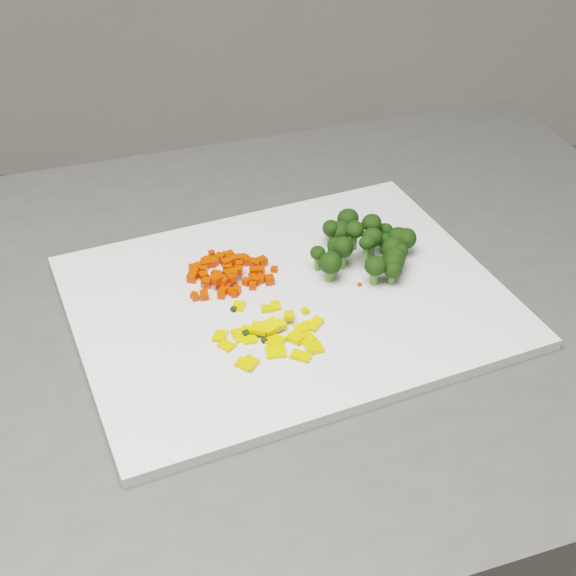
{
  "coord_description": "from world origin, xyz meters",
  "views": [
    {
      "loc": [
        -0.31,
        -0.58,
        1.38
      ],
      "look_at": [
        -0.25,
        0.02,
        0.92
      ],
      "focal_mm": 50.0,
      "sensor_mm": 36.0,
      "label": 1
    }
  ],
  "objects": [
    {
      "name": "counter_block",
      "position": [
        -0.27,
        0.04,
        0.45
      ],
      "size": [
        1.08,
        0.86,
        0.9
      ],
      "primitive_type": "cube",
      "rotation": [
        0.0,
        0.0,
        0.21
      ],
      "color": "#454543",
      "rests_on": "ground"
    },
    {
      "name": "cutting_board",
      "position": [
        -0.25,
        0.02,
        0.91
      ],
      "size": [
        0.48,
        0.42,
        0.01
      ],
      "primitive_type": "cube",
      "rotation": [
        0.0,
        0.0,
        0.3
      ],
      "color": "silver",
      "rests_on": "counter_block"
    },
    {
      "name": "carrot_pile",
      "position": [
        -0.31,
        0.06,
        0.92
      ],
      "size": [
        0.09,
        0.09,
        0.03
      ],
      "primitive_type": null,
      "color": "red",
      "rests_on": "cutting_board"
    },
    {
      "name": "pepper_pile",
      "position": [
        -0.27,
        -0.03,
        0.92
      ],
      "size": [
        0.1,
        0.1,
        0.01
      ],
      "primitive_type": null,
      "color": "#E3B10B",
      "rests_on": "cutting_board"
    },
    {
      "name": "broccoli_pile",
      "position": [
        -0.17,
        0.08,
        0.94
      ],
      "size": [
        0.11,
        0.11,
        0.05
      ],
      "primitive_type": null,
      "color": "black",
      "rests_on": "cutting_board"
    },
    {
      "name": "carrot_cube_0",
      "position": [
        -0.3,
        0.06,
        0.92
      ],
      "size": [
        0.01,
        0.01,
        0.01
      ],
      "primitive_type": "cube",
      "rotation": [
        0.0,
        0.0,
        2.73
      ],
      "color": "red",
      "rests_on": "carrot_pile"
    },
    {
      "name": "carrot_cube_1",
      "position": [
        -0.28,
        0.08,
        0.91
      ],
      "size": [
        0.01,
        0.01,
        0.01
      ],
      "primitive_type": "cube",
      "rotation": [
        0.0,
        0.0,
        1.89
      ],
      "color": "red",
      "rests_on": "carrot_pile"
    },
    {
      "name": "carrot_cube_2",
      "position": [
        -0.29,
        0.09,
        0.92
      ],
      "size": [
        0.01,
        0.01,
        0.01
      ],
      "primitive_type": "cube",
      "rotation": [
        0.0,
        0.0,
        1.41
      ],
      "color": "red",
      "rests_on": "carrot_pile"
    },
    {
      "name": "carrot_cube_3",
      "position": [
        -0.31,
        0.05,
        0.92
      ],
      "size": [
        0.01,
        0.01,
        0.01
      ],
      "primitive_type": "cube",
      "rotation": [
        0.0,
        0.0,
        2.3
      ],
      "color": "red",
      "rests_on": "carrot_pile"
    },
    {
      "name": "carrot_cube_4",
      "position": [
        -0.32,
        0.09,
        0.91
      ],
      "size": [
        0.01,
        0.01,
        0.01
      ],
      "primitive_type": "cube",
      "rotation": [
        0.0,
        0.0,
        1.74
      ],
      "color": "red",
      "rests_on": "carrot_pile"
    },
    {
      "name": "carrot_cube_5",
      "position": [
        -0.31,
        0.05,
        0.92
      ],
      "size": [
        0.01,
        0.01,
        0.01
      ],
      "primitive_type": "cube",
      "rotation": [
        0.0,
        0.0,
        0.32
      ],
      "color": "red",
      "rests_on": "carrot_pile"
    },
    {
      "name": "carrot_cube_6",
      "position": [
        -0.29,
        0.09,
        0.91
      ],
      "size": [
        0.01,
        0.01,
        0.01
      ],
      "primitive_type": "cube",
      "rotation": [
        0.0,
        0.0,
        2.28
      ],
      "color": "red",
      "rests_on": "carrot_pile"
    },
    {
      "name": "carrot_cube_7",
      "position": [
        -0.28,
        0.04,
        0.91
      ],
      "size": [
        0.01,
        0.01,
        0.01
      ],
      "primitive_type": "cube",
      "rotation": [
        0.0,
        0.0,
        3.01
      ],
      "color": "red",
      "rests_on": "carrot_pile"
    },
    {
      "name": "carrot_cube_8",
      "position": [
        -0.3,
        0.06,
        0.91
      ],
      "size": [
        0.01,
        0.01,
        0.01
      ],
      "primitive_type": "cube",
      "rotation": [
        0.0,
        0.0,
        2.5
      ],
      "color": "red",
      "rests_on": "carrot_pile"
    },
    {
      "name": "carrot_cube_9",
      "position": [
        -0.27,
        0.08,
        0.92
      ],
      "size": [
        0.01,
        0.01,
        0.01
      ],
      "primitive_type": "cube",
      "rotation": [
        0.0,
        0.0,
        0.52
      ],
      "color": "red",
      "rests_on": "carrot_pile"
    },
    {
      "name": "carrot_cube_10",
      "position": [
        -0.34,
        0.06,
        0.92
      ],
      "size": [
        0.01,
        0.01,
        0.01
      ],
      "primitive_type": "cube",
      "rotation": [
        0.0,
        0.0,
        1.22
      ],
      "color": "red",
      "rests_on": "carrot_pile"
    },
    {
      "name": "carrot_cube_11",
      "position": [
        -0.29,
        0.07,
        0.92
      ],
      "size": [
        0.01,
        0.01,
        0.01
      ],
      "primitive_type": "cube",
      "rotation": [
        0.0,
        0.0,
        0.1
      ],
      "color": "red",
      "rests_on": "carrot_pile"
    },
    {
      "name": "carrot_cube_12",
      "position": [
        -0.34,
        0.03,
        0.91
      ],
      "size": [
        0.01,
        0.01,
        0.01
      ],
      "primitive_type": "cube",
      "rotation": [
        0.0,
        0.0,
        2.63
      ],
      "color": "red",
      "rests_on": "carrot_pile"
    },
    {
      "name": "carrot_cube_13",
      "position": [
        -0.31,
        0.04,
        0.92
      ],
      "size": [
        0.01,
        0.01,
        0.01
      ],
      "primitive_type": "cube",
      "rotation": [
        0.0,
        0.0,
        0.86
      ],
      "color": "red",
      "rests_on": "carrot_pile"
    },
    {
      "name": "carrot_cube_14",
      "position": [
        -0.31,
        0.07,
        0.92
      ],
      "size": [
        0.01,
        0.01,
        0.01
      ],
      "primitive_type": "cube",
      "rotation": [
        0.0,
        0.0,
        0.41
      ],
      "color": "red",
      "rests_on": "carrot_pile"
    },
    {
      "name": "carrot_cube_15",
      "position": [
        -0.34,
        0.03,
        0.91
      ],
      "size": [
        0.01,
        0.01,
        0.01
      ],
      "primitive_type": "cube",
      "rotation": [
        0.0,
        0.0,
        0.25
      ],
      "color": "red",
      "rests_on": "carrot_pile"
    },
    {
      "name": "carrot_cube_16",
      "position": [
        -0.27,
        0.05,
        0.91
      ],
      "size": [
        0.01,
        0.01,
        0.01
      ],
      "primitive_type": "cube",
      "rotation": [
        0.0,
        0.0,
        1.67
      ],
      "color": "red",
      "rests_on": "carrot_pile"
    },
    {
      "name": "carrot_cube_17",
      "position": [
        -0.3,
        0.08,
        0.92
      ],
      "size": [
        0.01,
        0.01,
        0.01
      ],
      "primitive_type": "cube",
      "rotation": [
        0.0,
        0.0,
        1.89
      ],
      "color": "red",
      "rests_on": "carrot_pile"
    },
    {
      "name": "carrot_cube_18",
      "position": [
        -0.3,
        0.03,
        0.91
      ],
      "size": [
        0.01,
        0.01,
        0.01
      ],
      "primitive_type": "cube",
      "rotation": [
        0.0,
        0.0,
        2.71
      ],
      "color": "red",
      "rests_on": "carrot_pile"
    },
    {
      "name": "carrot_cube_19",
      "position": [
        -0.3,
        0.03,
        0.91
      ],
      "size": [
        0.01,
        0.01,
        0.01
      ],
      "primitive_type": "cube",
      "rotation": [
        0.0,
        0.0,
        0.07
      ],
      "color": "red",
      "rests_on": "carrot_pile"
    },
    {
      "name": "carrot_cube_20",
      "position": [
        -0.3,
        0.09,
        0.91
      ],
      "size": [
        0.01,
        0.01,
        0.01
      ],
      "primitive_type": "cube",
      "rotation": [
        0.0,
        0.0,
        0.86
      ],
      "color": "red",
      "rests_on": "carrot_pile"
    },
    {
      "name": "carrot_cube_21",
      "position": [
        -0.31,
        0.04,
        0.91
      ],
      "size": [
        0.01,
        0.01,
        0.01
      ],
      "primitive_type": "cube",
      "rotation": [
        0.0,
        0.0,
        2.24
      ],
      "color": "red",
      "rests_on": "carrot_pile"
    },
    {
      "name": "carrot_cube_22",
      "position": [
        -0.34,
        0.07,
        0.92
      ],
      "size": [
        0.01,
        0.01,
        0.01
      ],
      "primitive_type": "cube",
      "rotation": [
        0.0,
        0.0,
        0.07
      ],
      "color": "red",
      "rests_on": "carrot_pile"
    },
    {
      "name": "carrot_cube_23",
      "position": [
        -0.31,
        0.06,
        0.91
      ],
      "size": [
        0.01,
        0.01,
        0.01
      ],
      "primitive_type": "cube",
      "rotation": [
        0.0,
        0.0,
        1.58
      ],
      "color": "red",
      "rests_on": "carrot_pile"
    },
    {
      "name": "carrot_cube_24",
      "position": [
        -0.32,
        0.1,
        0.91
      ],
      "size": [
        0.01,
        0.01,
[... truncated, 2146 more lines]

